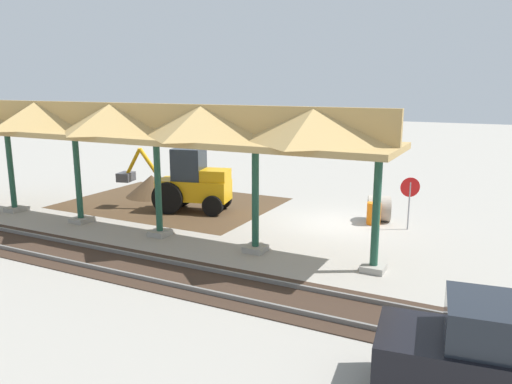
{
  "coord_description": "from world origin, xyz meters",
  "views": [
    {
      "loc": [
        -5.9,
        18.92,
        5.56
      ],
      "look_at": [
        2.39,
        2.6,
        1.6
      ],
      "focal_mm": 35.0,
      "sensor_mm": 36.0,
      "label": 1
    }
  ],
  "objects_px": {
    "distant_parked_car": "(506,359)",
    "traffic_barrel": "(374,214)",
    "backhoe": "(190,183)",
    "stop_sign": "(410,193)",
    "concrete_pipe": "(379,208)"
  },
  "relations": [
    {
      "from": "backhoe",
      "to": "traffic_barrel",
      "type": "bearing_deg",
      "value": -169.22
    },
    {
      "from": "distant_parked_car",
      "to": "traffic_barrel",
      "type": "xyz_separation_m",
      "value": [
        4.91,
        -10.76,
        -0.53
      ]
    },
    {
      "from": "backhoe",
      "to": "traffic_barrel",
      "type": "height_order",
      "value": "backhoe"
    },
    {
      "from": "distant_parked_car",
      "to": "traffic_barrel",
      "type": "bearing_deg",
      "value": -65.48
    },
    {
      "from": "distant_parked_car",
      "to": "traffic_barrel",
      "type": "relative_size",
      "value": 4.88
    },
    {
      "from": "backhoe",
      "to": "concrete_pipe",
      "type": "height_order",
      "value": "backhoe"
    },
    {
      "from": "stop_sign",
      "to": "concrete_pipe",
      "type": "bearing_deg",
      "value": -29.27
    },
    {
      "from": "backhoe",
      "to": "traffic_barrel",
      "type": "distance_m",
      "value": 8.03
    },
    {
      "from": "traffic_barrel",
      "to": "concrete_pipe",
      "type": "bearing_deg",
      "value": -95.46
    },
    {
      "from": "backhoe",
      "to": "concrete_pipe",
      "type": "bearing_deg",
      "value": -165.02
    },
    {
      "from": "stop_sign",
      "to": "traffic_barrel",
      "type": "height_order",
      "value": "stop_sign"
    },
    {
      "from": "stop_sign",
      "to": "concrete_pipe",
      "type": "distance_m",
      "value": 1.78
    },
    {
      "from": "concrete_pipe",
      "to": "stop_sign",
      "type": "bearing_deg",
      "value": 150.73
    },
    {
      "from": "concrete_pipe",
      "to": "distant_parked_car",
      "type": "bearing_deg",
      "value": 113.08
    },
    {
      "from": "traffic_barrel",
      "to": "backhoe",
      "type": "bearing_deg",
      "value": 10.78
    }
  ]
}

